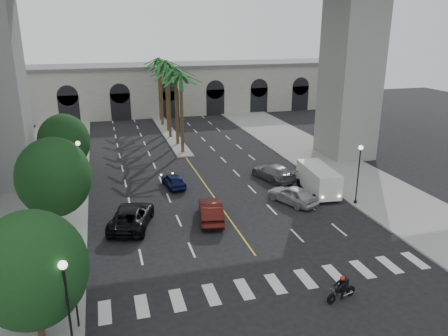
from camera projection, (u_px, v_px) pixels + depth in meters
ground at (266, 271)px, 27.73m from camera, size 140.00×140.00×0.00m
sidewalk_left at (40, 206)px, 37.48m from camera, size 8.00×100.00×0.15m
sidewalk_right at (349, 175)px, 45.34m from camera, size 8.00×100.00×0.15m
median at (170, 134)px, 62.41m from camera, size 2.00×24.00×0.20m
pier_building at (153, 89)px, 76.65m from camera, size 71.00×10.50×8.50m
palm_a at (181, 78)px, 50.48m from camera, size 3.20×3.20×10.30m
palm_b at (175, 72)px, 54.07m from camera, size 3.20×3.20×10.60m
palm_c at (168, 73)px, 57.79m from camera, size 3.20×3.20×10.10m
palm_d at (166, 64)px, 61.31m from camera, size 3.20×3.20×10.90m
palm_e at (160, 65)px, 65.04m from camera, size 3.20×3.20×10.40m
palm_f at (158, 61)px, 68.69m from camera, size 3.20×3.20×10.70m
street_tree_near at (32, 270)px, 20.33m from camera, size 5.20×5.20×6.89m
street_tree_mid at (54, 177)px, 32.15m from camera, size 5.44×5.44×7.21m
street_tree_far at (64, 142)px, 43.20m from camera, size 5.04×5.04×6.68m
lamp_post_left_near at (68, 304)px, 19.17m from camera, size 0.40×0.40×5.35m
lamp_post_left_far at (80, 165)px, 38.35m from camera, size 0.40×0.40×5.35m
lamp_post_right at (359, 169)px, 37.03m from camera, size 0.40×0.40×5.35m
traffic_signal_near at (74, 286)px, 21.70m from camera, size 0.25×0.18×3.65m
traffic_signal_far at (77, 249)px, 25.36m from camera, size 0.25×0.18×3.65m
motorcycle_rider at (342, 289)px, 24.67m from camera, size 2.07×0.75×1.52m
car_a at (293, 195)px, 38.08m from camera, size 3.67×5.09×1.61m
car_b at (211, 211)px, 34.70m from camera, size 2.65×5.30×1.67m
car_c at (132, 216)px, 33.71m from camera, size 4.38×6.53×1.66m
car_d at (273, 172)px, 43.98m from camera, size 3.57×5.85×1.58m
car_e at (174, 181)px, 41.92m from camera, size 2.11×4.14×1.35m
cargo_van at (318, 179)px, 40.14m from camera, size 2.81×6.03×2.49m
pedestrian_b at (32, 242)px, 29.34m from camera, size 0.95×0.83×1.64m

